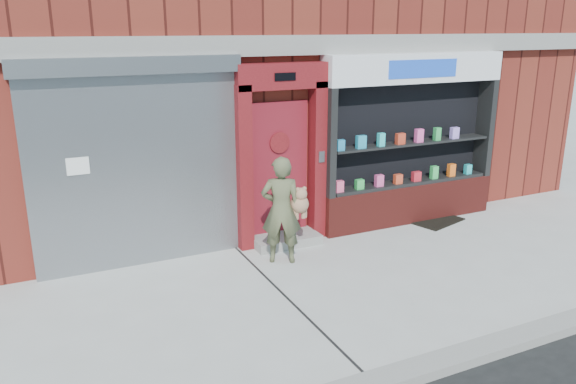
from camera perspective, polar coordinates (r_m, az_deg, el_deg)
ground at (r=8.24m, az=9.69°, el=-8.36°), size 80.00×80.00×0.00m
curb at (r=6.79m, az=20.46°, el=-14.43°), size 60.00×0.30×0.12m
shutter_bay at (r=8.29m, az=-15.19°, el=4.00°), size 3.10×0.30×3.04m
red_door_bay at (r=8.94m, az=-0.68°, el=3.75°), size 1.52×0.58×2.90m
pharmacy_bay at (r=10.20m, az=12.31°, el=4.48°), size 3.50×0.41×3.00m
woman at (r=8.31m, az=-0.55°, el=-1.79°), size 0.78×0.61×1.63m
doormat at (r=10.65m, az=14.74°, el=-2.79°), size 1.10×0.90×0.02m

